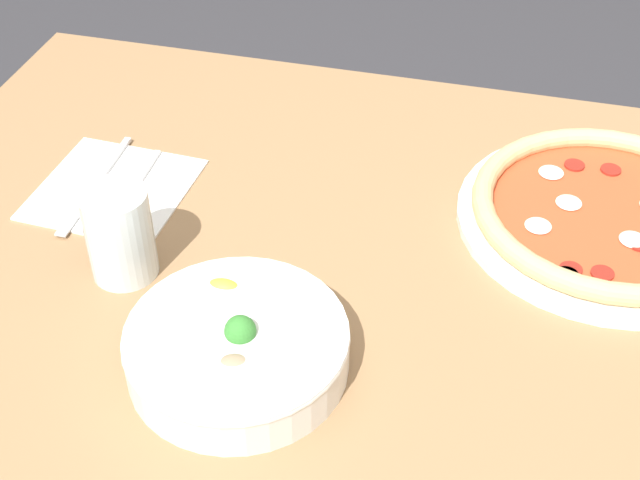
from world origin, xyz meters
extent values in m
cube|color=#99724C|center=(0.00, 0.00, 0.72)|extent=(1.37, 0.92, 0.03)
cylinder|color=olive|center=(0.62, -0.39, 0.35)|extent=(0.06, 0.06, 0.71)
cylinder|color=white|center=(-0.19, -0.17, 0.74)|extent=(0.36, 0.36, 0.01)
torus|color=#DBB77A|center=(-0.19, -0.17, 0.76)|extent=(0.33, 0.33, 0.03)
cylinder|color=#D14C28|center=(-0.19, -0.17, 0.75)|extent=(0.29, 0.29, 0.01)
cylinder|color=maroon|center=(-0.15, -0.06, 0.76)|extent=(0.03, 0.03, 0.00)
cylinder|color=maroon|center=(-0.15, -0.26, 0.76)|extent=(0.03, 0.03, 0.00)
cylinder|color=maroon|center=(-0.20, -0.26, 0.76)|extent=(0.03, 0.03, 0.00)
cylinder|color=maroon|center=(-0.22, -0.13, 0.76)|extent=(0.03, 0.03, 0.00)
cylinder|color=maroon|center=(-0.23, -0.12, 0.76)|extent=(0.03, 0.03, 0.00)
cylinder|color=maroon|center=(-0.15, -0.05, 0.76)|extent=(0.03, 0.03, 0.00)
cylinder|color=maroon|center=(-0.19, -0.06, 0.76)|extent=(0.03, 0.03, 0.00)
ellipsoid|color=silver|center=(-0.22, -0.13, 0.76)|extent=(0.03, 0.03, 0.01)
ellipsoid|color=silver|center=(-0.15, -0.18, 0.76)|extent=(0.03, 0.03, 0.01)
ellipsoid|color=silver|center=(-0.11, -0.13, 0.76)|extent=(0.03, 0.03, 0.01)
ellipsoid|color=silver|center=(-0.12, -0.24, 0.76)|extent=(0.03, 0.03, 0.01)
cylinder|color=white|center=(0.17, 0.15, 0.76)|extent=(0.23, 0.23, 0.05)
torus|color=white|center=(0.17, 0.15, 0.78)|extent=(0.23, 0.23, 0.01)
ellipsoid|color=tan|center=(0.17, 0.10, 0.78)|extent=(0.04, 0.03, 0.02)
ellipsoid|color=tan|center=(0.18, 0.15, 0.77)|extent=(0.04, 0.03, 0.02)
ellipsoid|color=tan|center=(0.15, 0.21, 0.77)|extent=(0.04, 0.03, 0.02)
ellipsoid|color=#998466|center=(0.16, 0.19, 0.78)|extent=(0.04, 0.03, 0.02)
ellipsoid|color=tan|center=(0.23, 0.20, 0.77)|extent=(0.03, 0.04, 0.02)
ellipsoid|color=#998466|center=(0.19, 0.17, 0.77)|extent=(0.04, 0.03, 0.02)
sphere|color=#388433|center=(0.16, 0.15, 0.79)|extent=(0.03, 0.03, 0.03)
ellipsoid|color=yellow|center=(0.20, 0.09, 0.78)|extent=(0.04, 0.02, 0.02)
cube|color=white|center=(0.41, -0.09, 0.74)|extent=(0.19, 0.19, 0.00)
cube|color=silver|center=(0.39, -0.11, 0.74)|extent=(0.01, 0.12, 0.00)
cube|color=silver|center=(0.39, -0.03, 0.74)|extent=(0.00, 0.05, 0.00)
cube|color=silver|center=(0.39, -0.03, 0.74)|extent=(0.00, 0.05, 0.00)
cube|color=silver|center=(0.38, -0.03, 0.74)|extent=(0.00, 0.05, 0.00)
cube|color=silver|center=(0.38, -0.03, 0.74)|extent=(0.00, 0.05, 0.00)
cube|color=silver|center=(0.44, -0.15, 0.74)|extent=(0.01, 0.08, 0.01)
cube|color=silver|center=(0.44, -0.05, 0.74)|extent=(0.02, 0.13, 0.00)
cylinder|color=silver|center=(0.34, 0.05, 0.79)|extent=(0.08, 0.08, 0.11)
camera|label=1|loc=(-0.07, 0.72, 1.42)|focal=50.00mm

